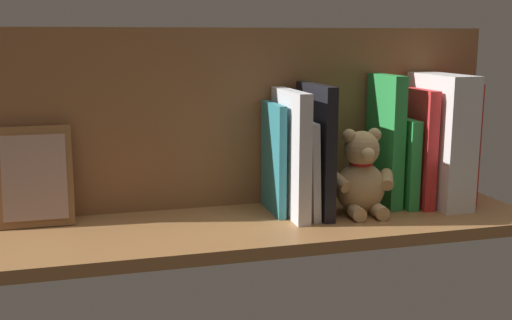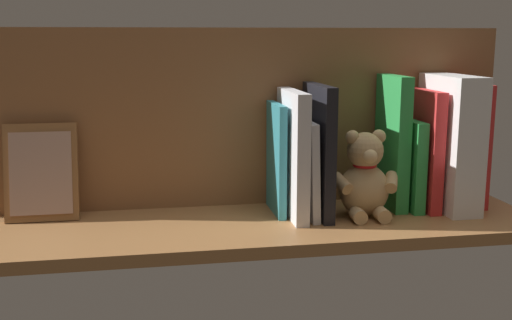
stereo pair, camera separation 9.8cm
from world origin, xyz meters
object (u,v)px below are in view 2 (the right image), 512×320
object	(u,v)px
teddy_bear	(365,179)
picture_frame_leaning	(41,173)
dictionary_thick_white	(450,143)
book_0	(468,144)

from	to	relation	value
teddy_bear	picture_frame_leaning	distance (cm)	59.67
teddy_bear	picture_frame_leaning	world-z (taller)	picture_frame_leaning
dictionary_thick_white	teddy_bear	distance (cm)	19.25
book_0	teddy_bear	xyz separation A→B (cm)	(23.41, 5.55, -4.90)
book_0	teddy_bear	bearing A→B (deg)	13.34
dictionary_thick_white	teddy_bear	xyz separation A→B (cm)	(18.11, 3.00, -5.82)
dictionary_thick_white	teddy_bear	bearing A→B (deg)	9.40
book_0	dictionary_thick_white	world-z (taller)	dictionary_thick_white
book_0	teddy_bear	size ratio (longest dim) A/B	1.48
picture_frame_leaning	book_0	bearing A→B (deg)	177.74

